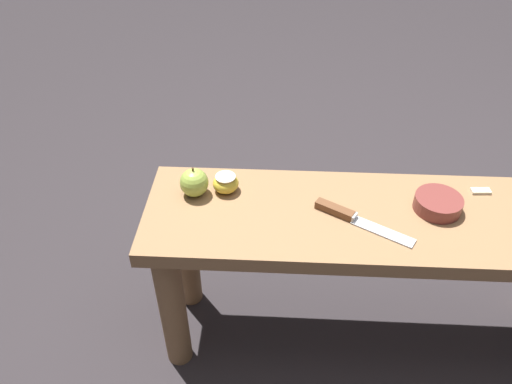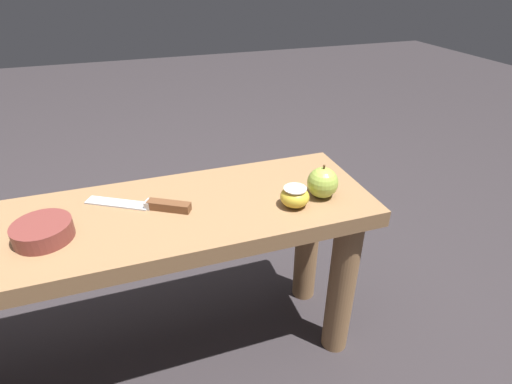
{
  "view_description": "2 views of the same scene",
  "coord_description": "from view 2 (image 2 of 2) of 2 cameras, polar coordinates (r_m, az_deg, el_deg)",
  "views": [
    {
      "loc": [
        -0.27,
        -0.92,
        1.3
      ],
      "look_at": [
        -0.32,
        0.03,
        0.51
      ],
      "focal_mm": 35.0,
      "sensor_mm": 36.0,
      "label": 1
    },
    {
      "loc": [
        -0.07,
        0.78,
        0.97
      ],
      "look_at": [
        -0.32,
        0.03,
        0.51
      ],
      "focal_mm": 28.0,
      "sensor_mm": 36.0,
      "label": 2
    }
  ],
  "objects": [
    {
      "name": "ground_plane",
      "position": [
        1.24,
        -15.85,
        -22.46
      ],
      "size": [
        8.0,
        8.0,
        0.0
      ],
      "primitive_type": "plane",
      "color": "#2D282B"
    },
    {
      "name": "wooden_bench",
      "position": [
        0.98,
        -18.9,
        -8.96
      ],
      "size": [
        1.19,
        0.33,
        0.48
      ],
      "color": "olive",
      "rests_on": "ground_plane"
    },
    {
      "name": "knife",
      "position": [
        0.93,
        -14.45,
        -1.84
      ],
      "size": [
        0.23,
        0.15,
        0.02
      ],
      "rotation": [
        0.0,
        0.0,
        -0.53
      ],
      "color": "#B7BABF",
      "rests_on": "wooden_bench"
    },
    {
      "name": "apple_whole",
      "position": [
        0.94,
        9.49,
        1.33
      ],
      "size": [
        0.07,
        0.07,
        0.08
      ],
      "color": "#9EB747",
      "rests_on": "wooden_bench"
    },
    {
      "name": "apple_cut",
      "position": [
        0.91,
        5.55,
        -0.65
      ],
      "size": [
        0.07,
        0.07,
        0.05
      ],
      "color": "gold",
      "rests_on": "wooden_bench"
    },
    {
      "name": "bowl",
      "position": [
        0.91,
        -28.17,
        -4.96
      ],
      "size": [
        0.12,
        0.12,
        0.04
      ],
      "color": "brown",
      "rests_on": "wooden_bench"
    }
  ]
}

